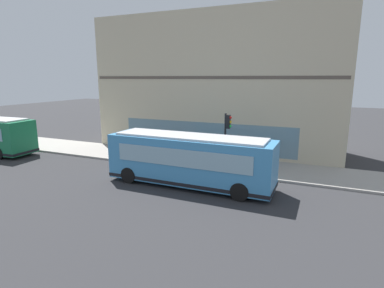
% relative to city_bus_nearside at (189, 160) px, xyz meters
% --- Properties ---
extents(ground, '(120.00, 120.00, 0.00)m').
position_rel_city_bus_nearside_xyz_m(ground, '(0.06, 1.76, -1.55)').
color(ground, '#2D2D30').
extents(sidewalk_curb, '(4.44, 40.00, 0.15)m').
position_rel_city_bus_nearside_xyz_m(sidewalk_curb, '(4.88, 1.76, -1.48)').
color(sidewalk_curb, '#9E9991').
rests_on(sidewalk_curb, ground).
extents(building_corner, '(6.18, 21.18, 11.62)m').
position_rel_city_bus_nearside_xyz_m(building_corner, '(10.16, 1.76, 4.24)').
color(building_corner, beige).
rests_on(building_corner, ground).
extents(city_bus_nearside, '(2.69, 10.07, 3.07)m').
position_rel_city_bus_nearside_xyz_m(city_bus_nearside, '(0.00, 0.00, 0.00)').
color(city_bus_nearside, '#3F8CC6').
rests_on(city_bus_nearside, ground).
extents(traffic_light_near_corner, '(0.32, 0.49, 3.92)m').
position_rel_city_bus_nearside_xyz_m(traffic_light_near_corner, '(3.28, -1.31, 1.33)').
color(traffic_light_near_corner, black).
rests_on(traffic_light_near_corner, sidewalk_curb).
extents(fire_hydrant, '(0.35, 0.35, 0.74)m').
position_rel_city_bus_nearside_xyz_m(fire_hydrant, '(5.15, -4.07, -1.04)').
color(fire_hydrant, red).
rests_on(fire_hydrant, sidewalk_curb).
extents(pedestrian_walking_along_curb, '(0.32, 0.32, 1.65)m').
position_rel_city_bus_nearside_xyz_m(pedestrian_walking_along_curb, '(4.44, -0.57, -0.46)').
color(pedestrian_walking_along_curb, '#3F8C4C').
rests_on(pedestrian_walking_along_curb, sidewalk_curb).
extents(pedestrian_near_building_entrance, '(0.32, 0.32, 1.75)m').
position_rel_city_bus_nearside_xyz_m(pedestrian_near_building_entrance, '(6.25, -0.21, -0.39)').
color(pedestrian_near_building_entrance, '#8C3F8C').
rests_on(pedestrian_near_building_entrance, sidewalk_curb).
extents(newspaper_vending_box, '(0.44, 0.42, 0.90)m').
position_rel_city_bus_nearside_xyz_m(newspaper_vending_box, '(4.81, 2.87, -0.95)').
color(newspaper_vending_box, '#BF3F19').
rests_on(newspaper_vending_box, sidewalk_curb).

